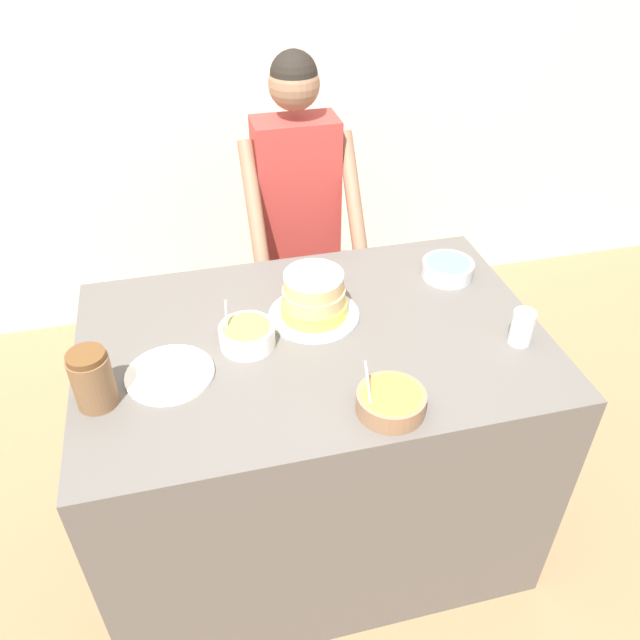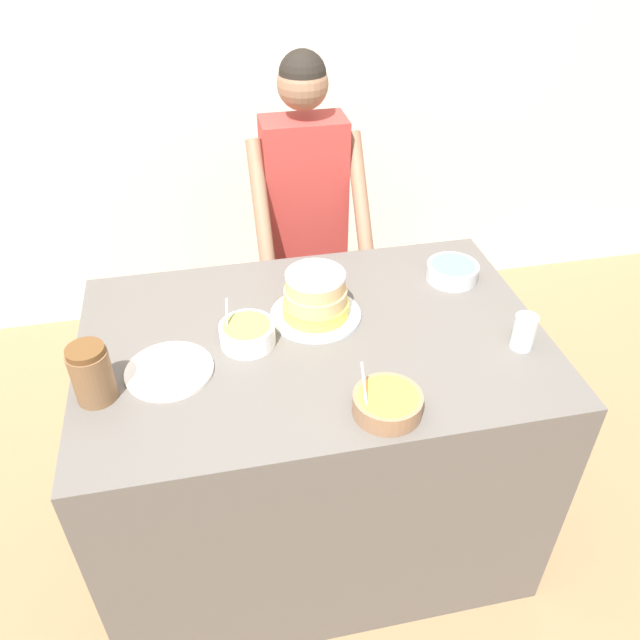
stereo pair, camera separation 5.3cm
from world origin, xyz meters
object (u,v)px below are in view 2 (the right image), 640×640
Objects in this scene: frosting_bowl_blue at (452,271)px; ceramic_plate at (169,371)px; frosting_bowl_olive at (247,333)px; drinking_glass at (524,332)px; frosting_bowl_orange at (387,403)px; stoneware_jar at (92,374)px; person_baker at (305,206)px; cake at (316,298)px.

ceramic_plate is (-0.98, -0.30, -0.03)m from frosting_bowl_blue.
frosting_bowl_olive reaches higher than drinking_glass.
frosting_bowl_orange is at bearing -48.05° from frosting_bowl_olive.
frosting_bowl_blue is 0.71× the size of ceramic_plate.
drinking_glass reaches higher than ceramic_plate.
frosting_bowl_olive is at bearing -164.08° from frosting_bowl_blue.
frosting_bowl_orange is at bearing -159.12° from drinking_glass.
frosting_bowl_olive is 0.46m from stoneware_jar.
frosting_bowl_orange reaches higher than ceramic_plate.
person_baker reaches higher than frosting_bowl_olive.
stoneware_jar is at bearing -162.87° from frosting_bowl_blue.
person_baker reaches higher than ceramic_plate.
ceramic_plate is (-0.24, -0.09, -0.03)m from frosting_bowl_olive.
frosting_bowl_blue is 1.04× the size of stoneware_jar.
frosting_bowl_olive is 0.97× the size of stoneware_jar.
stoneware_jar is at bearing 178.36° from drinking_glass.
person_baker is at bearing 90.06° from frosting_bowl_orange.
cake is 1.63× the size of frosting_bowl_blue.
cake is 1.56× the size of frosting_bowl_orange.
frosting_bowl_orange is at bearing -77.59° from cake.
cake is 0.64m from drinking_glass.
stoneware_jar is at bearing -128.51° from person_baker.
frosting_bowl_orange is at bearing -89.94° from person_baker.
stoneware_jar reaches higher than frosting_bowl_orange.
stoneware_jar reaches higher than drinking_glass.
person_baker reaches higher than cake.
cake is at bearing 22.05° from frosting_bowl_olive.
drinking_glass is (0.07, -0.40, 0.02)m from frosting_bowl_blue.
frosting_bowl_orange is 1.08× the size of stoneware_jar.
person_baker is at bearing 57.60° from ceramic_plate.
frosting_bowl_olive is 0.26m from ceramic_plate.
stoneware_jar reaches higher than cake.
frosting_bowl_olive is at bearing 167.06° from drinking_glass.
frosting_bowl_olive is at bearing 19.16° from stoneware_jar.
frosting_bowl_orange is 0.50m from frosting_bowl_olive.
frosting_bowl_blue is at bearing 15.92° from frosting_bowl_olive.
frosting_bowl_olive is at bearing 131.95° from frosting_bowl_orange.
frosting_bowl_orange is at bearing -26.29° from ceramic_plate.
person_baker is 5.43× the size of cake.
cake is 0.51m from ceramic_plate.
frosting_bowl_olive is (-0.74, -0.21, 0.01)m from frosting_bowl_blue.
person_baker is 1.23m from stoneware_jar.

